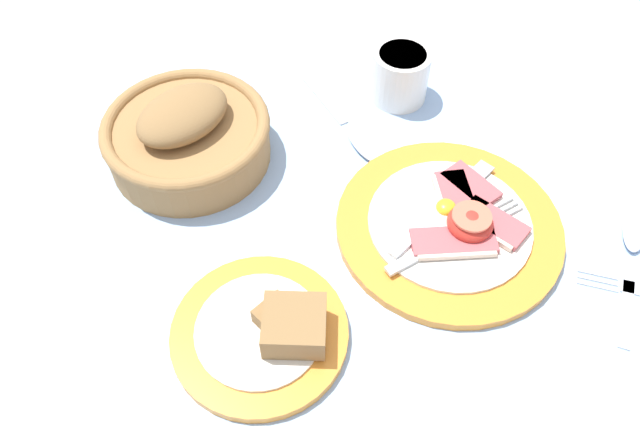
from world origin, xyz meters
The scene contains 7 objects.
ground_plane centered at (0.00, 0.00, 0.00)m, with size 3.00×3.00×0.00m, color #93B2DB.
breakfast_plate centered at (0.06, -0.02, 0.01)m, with size 0.26×0.26×0.04m.
bread_plate centered at (-0.19, -0.04, 0.01)m, with size 0.18×0.18×0.05m.
sugar_cup centered at (0.13, 0.20, 0.04)m, with size 0.08×0.08×0.07m.
bread_basket centered at (-0.16, 0.24, 0.04)m, with size 0.21×0.21×0.09m.
teaspoon_by_saucer centered at (0.22, -0.15, 0.01)m, with size 0.16×0.14×0.01m.
teaspoon_near_cup centered at (0.04, 0.17, 0.01)m, with size 0.03×0.19×0.01m.
Camera 1 is at (-0.29, -0.32, 0.58)m, focal length 35.00 mm.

